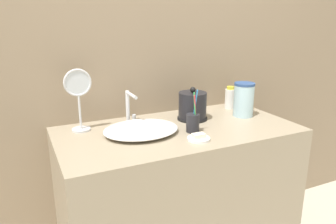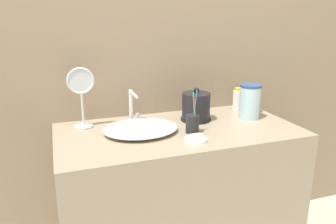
# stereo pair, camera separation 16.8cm
# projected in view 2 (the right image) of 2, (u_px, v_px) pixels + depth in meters

# --- Properties ---
(wall_back) EXTENTS (6.00, 0.04, 2.60)m
(wall_back) POSITION_uv_depth(u_px,v_px,m) (159.00, 43.00, 1.92)
(wall_back) COLOR gray
(wall_back) RESTS_ON ground_plane
(vanity_counter) EXTENTS (1.27, 0.64, 0.88)m
(vanity_counter) POSITION_uv_depth(u_px,v_px,m) (178.00, 202.00, 1.86)
(vanity_counter) COLOR gray
(vanity_counter) RESTS_ON ground_plane
(sink_basin) EXTENTS (0.39, 0.32, 0.04)m
(sink_basin) POSITION_uv_depth(u_px,v_px,m) (141.00, 128.00, 1.68)
(sink_basin) COLOR white
(sink_basin) RESTS_ON vanity_counter
(faucet) EXTENTS (0.06, 0.15, 0.18)m
(faucet) POSITION_uv_depth(u_px,v_px,m) (133.00, 104.00, 1.82)
(faucet) COLOR silver
(faucet) RESTS_ON vanity_counter
(electric_kettle) EXTENTS (0.17, 0.17, 0.19)m
(electric_kettle) POSITION_uv_depth(u_px,v_px,m) (196.00, 108.00, 1.86)
(electric_kettle) COLOR black
(electric_kettle) RESTS_ON vanity_counter
(toothbrush_cup) EXTENTS (0.07, 0.07, 0.22)m
(toothbrush_cup) POSITION_uv_depth(u_px,v_px,m) (192.00, 123.00, 1.66)
(toothbrush_cup) COLOR #232328
(toothbrush_cup) RESTS_ON vanity_counter
(lotion_bottle) EXTENTS (0.06, 0.06, 0.16)m
(lotion_bottle) POSITION_uv_depth(u_px,v_px,m) (254.00, 102.00, 2.01)
(lotion_bottle) COLOR white
(lotion_bottle) RESTS_ON vanity_counter
(shampoo_bottle) EXTENTS (0.06, 0.06, 0.14)m
(shampoo_bottle) POSITION_uv_depth(u_px,v_px,m) (238.00, 100.00, 2.06)
(shampoo_bottle) COLOR white
(shampoo_bottle) RESTS_ON vanity_counter
(soap_dish) EXTENTS (0.11, 0.11, 0.03)m
(soap_dish) POSITION_uv_depth(u_px,v_px,m) (196.00, 139.00, 1.56)
(soap_dish) COLOR white
(soap_dish) RESTS_ON vanity_counter
(vanity_mirror) EXTENTS (0.14, 0.10, 0.32)m
(vanity_mirror) POSITION_uv_depth(u_px,v_px,m) (81.00, 93.00, 1.70)
(vanity_mirror) COLOR silver
(vanity_mirror) RESTS_ON vanity_counter
(water_pitcher) EXTENTS (0.12, 0.12, 0.20)m
(water_pitcher) POSITION_uv_depth(u_px,v_px,m) (250.00, 102.00, 1.88)
(water_pitcher) COLOR #B2DBEA
(water_pitcher) RESTS_ON vanity_counter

